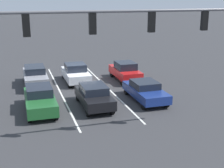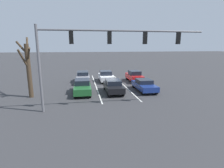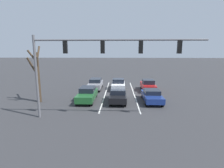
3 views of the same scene
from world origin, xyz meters
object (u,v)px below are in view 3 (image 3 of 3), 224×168
Objects in this scene: car_black_midlane_front at (118,95)px; car_white_midlane_second at (118,84)px; car_navy_leftlane_front at (152,96)px; car_red_leftlane_second at (148,85)px; car_gray_rightlane_second at (96,84)px; bare_tree_near at (37,74)px; car_darkgreen_rightlane_front at (87,94)px; traffic_signal_gantry at (94,55)px.

car_black_midlane_front is 6.29m from car_white_midlane_second.
car_red_leftlane_second is (-0.45, -5.39, 0.11)m from car_navy_leftlane_front.
car_navy_leftlane_front is 0.95× the size of car_gray_rightlane_second.
car_navy_leftlane_front is at bearing -177.63° from bare_tree_near.
bare_tree_near reaches higher than car_red_leftlane_second.
bare_tree_near is at bearing 1.93° from car_black_midlane_front.
traffic_signal_gantry is at bearing 107.58° from car_darkgreen_rightlane_front.
car_navy_leftlane_front is at bearing 121.22° from car_white_midlane_second.
car_black_midlane_front is 1.04× the size of car_white_midlane_second.
car_red_leftlane_second reaches higher than car_navy_leftlane_front.
car_gray_rightlane_second is 1.13× the size of car_red_leftlane_second.
traffic_signal_gantry reaches higher than car_red_leftlane_second.
car_red_leftlane_second is (-7.41, 0.66, -0.00)m from car_gray_rightlane_second.
car_red_leftlane_second is at bearing -94.75° from car_navy_leftlane_front.
car_white_midlane_second is (-3.40, -5.98, -0.00)m from car_darkgreen_rightlane_front.
car_black_midlane_front is 0.93× the size of car_gray_rightlane_second.
car_darkgreen_rightlane_front is at bearing -173.44° from bare_tree_near.
car_white_midlane_second is 1.00× the size of car_red_leftlane_second.
bare_tree_near is (8.59, 0.29, 2.32)m from car_black_midlane_front.
car_navy_leftlane_front is at bearing 139.00° from car_gray_rightlane_second.
car_darkgreen_rightlane_front is at bearing -72.42° from traffic_signal_gantry.
car_red_leftlane_second is at bearing -126.40° from car_black_midlane_front.
car_darkgreen_rightlane_front is 6.88m from car_white_midlane_second.
car_black_midlane_front is 7.07m from car_gray_rightlane_second.
traffic_signal_gantry reaches higher than car_navy_leftlane_front.
car_black_midlane_front is 6.70m from traffic_signal_gantry.
car_darkgreen_rightlane_front is at bearing 35.13° from car_red_leftlane_second.
car_navy_leftlane_front is 0.73× the size of bare_tree_near.
car_darkgreen_rightlane_front is 0.75× the size of bare_tree_near.
car_darkgreen_rightlane_front is (7.09, -0.09, 0.07)m from car_navy_leftlane_front.
car_gray_rightlane_second is (-0.12, -5.96, 0.04)m from car_darkgreen_rightlane_front.
traffic_signal_gantry reaches higher than car_gray_rightlane_second.
car_black_midlane_front is at bearing 174.85° from car_darkgreen_rightlane_front.
car_white_midlane_second is (3.68, -6.07, 0.07)m from car_navy_leftlane_front.
traffic_signal_gantry is at bearing 80.60° from car_white_midlane_second.
car_navy_leftlane_front is at bearing 179.28° from car_darkgreen_rightlane_front.
traffic_signal_gantry reaches higher than bare_tree_near.
car_white_midlane_second is 3.28m from car_gray_rightlane_second.
car_black_midlane_front is at bearing 117.59° from car_gray_rightlane_second.
car_black_midlane_front is at bearing 53.60° from car_red_leftlane_second.
car_gray_rightlane_second is 11.90m from traffic_signal_gantry.
car_white_midlane_second reaches higher than car_navy_leftlane_front.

